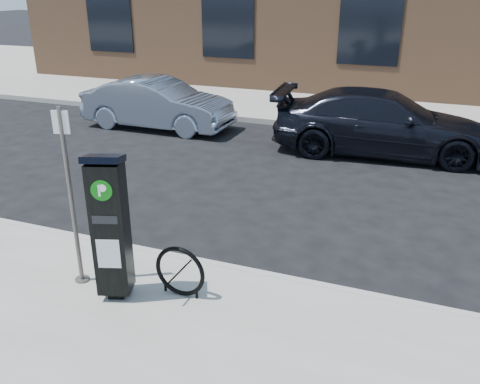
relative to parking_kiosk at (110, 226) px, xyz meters
The scene contains 9 objects.
ground 1.95m from the parking_kiosk, 47.50° to the left, with size 120.00×120.00×0.00m, color black.
sidewalk_far 15.26m from the parking_kiosk, 85.92° to the left, with size 60.00×12.00×0.15m, color gray.
curb_near 1.90m from the parking_kiosk, 47.01° to the left, with size 60.00×0.12×0.16m, color #9E9B93.
curb_far 9.32m from the parking_kiosk, 83.29° to the left, with size 60.00×0.12×0.16m, color #9E9B93.
parking_kiosk is the anchor object (origin of this frame).
sign_pole 0.67m from the parking_kiosk, 168.42° to the left, with size 0.20×0.19×2.32m.
bike_rack 1.02m from the parking_kiosk, 22.51° to the left, with size 0.68×0.07×0.68m.
car_silver 8.57m from the parking_kiosk, 116.15° to the left, with size 1.46×4.20×1.38m, color gray.
car_dark 7.93m from the parking_kiosk, 73.07° to the left, with size 2.08×5.11×1.48m, color black.
Camera 1 is at (2.30, -5.66, 3.77)m, focal length 38.00 mm.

